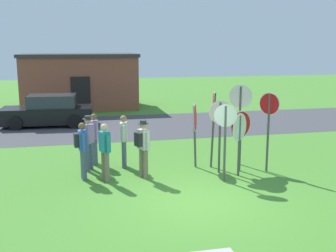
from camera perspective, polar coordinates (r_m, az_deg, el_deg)
name	(u,v)px	position (r m, az deg, el deg)	size (l,w,h in m)	color
ground_plane	(198,202)	(10.44, 4.19, -10.55)	(80.00, 80.00, 0.00)	#47842D
street_asphalt	(138,126)	(19.98, -4.24, 0.00)	(60.00, 6.40, 0.01)	#424247
building_background	(80,81)	(26.38, -12.18, 6.19)	(7.02, 4.47, 3.37)	brown
parked_car_on_street	(49,112)	(20.78, -16.30, 1.93)	(4.40, 2.21, 1.51)	black
stop_sign_center_cluster	(269,119)	(12.82, 13.85, 0.97)	(0.40, 0.58, 2.47)	#474C4C
stop_sign_leaning_right	(220,124)	(12.47, 7.25, 0.26)	(0.70, 0.09, 2.24)	#474C4C
stop_sign_low_front	(225,130)	(11.68, 7.97, -0.58)	(0.63, 0.19, 2.25)	#474C4C
stop_sign_rear_left	(241,130)	(12.77, 10.09, -0.62)	(0.79, 0.35, 1.90)	#474C4C
stop_sign_far_back	(239,134)	(12.30, 9.92, -1.06)	(0.65, 0.55, 1.90)	#474C4C
stop_sign_leaning_left	(240,110)	(13.42, 10.02, 2.14)	(0.62, 0.44, 2.63)	#474C4C
stop_sign_rear_right	(195,124)	(12.98, 3.79, 0.29)	(0.37, 0.85, 2.07)	#474C4C
stop_sign_nearest	(213,118)	(12.99, 6.32, 1.16)	(0.21, 0.60, 2.45)	#474C4C
person_holding_notes	(105,149)	(11.82, -8.79, -3.22)	(0.33, 0.54, 1.69)	#7A6B56
person_in_dark_shirt	(143,145)	(11.97, -3.53, -2.62)	(0.45, 0.53, 1.74)	#7A6B56
person_with_sunhat	(124,138)	(13.11, -6.18, -1.72)	(0.28, 0.56, 1.69)	#4C5670
person_on_left	(82,147)	(12.10, -11.88, -2.84)	(0.39, 0.57, 1.69)	#4C5670
person_near_signs	(94,136)	(13.58, -10.22, -1.39)	(0.28, 0.56, 1.69)	#4C5670
person_in_blue	(88,140)	(12.93, -11.02, -1.90)	(0.37, 0.50, 1.74)	#4C5670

